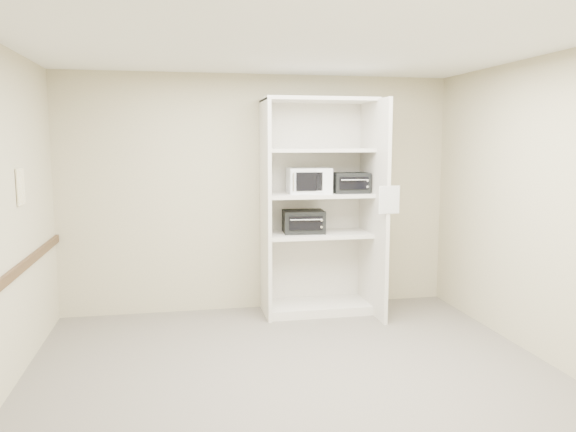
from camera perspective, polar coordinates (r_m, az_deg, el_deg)
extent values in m
cube|color=#676259|center=(4.90, 0.70, -15.83)|extent=(4.50, 4.00, 0.01)
cube|color=white|center=(4.56, 0.76, 17.11)|extent=(4.50, 4.00, 0.01)
cube|color=#C0B691|center=(6.49, -2.91, 2.30)|extent=(4.50, 0.02, 2.70)
cube|color=#C0B691|center=(2.64, 9.75, -5.56)|extent=(4.50, 0.02, 2.70)
cube|color=#C0B691|center=(5.46, 24.53, 0.63)|extent=(0.02, 4.00, 2.70)
cube|color=beige|center=(6.20, -2.29, 0.66)|extent=(0.04, 0.60, 2.40)
cube|color=beige|center=(6.35, 8.69, 0.74)|extent=(0.04, 0.90, 2.40)
cube|color=beige|center=(6.61, 2.45, 1.09)|extent=(1.24, 0.02, 2.40)
cube|color=beige|center=(6.57, 2.98, -9.20)|extent=(1.16, 0.56, 0.10)
cube|color=beige|center=(6.38, 3.04, -1.87)|extent=(1.16, 0.56, 0.04)
cube|color=beige|center=(6.32, 3.06, 2.16)|extent=(1.16, 0.56, 0.04)
cube|color=beige|center=(6.29, 3.10, 6.70)|extent=(1.16, 0.56, 0.04)
cube|color=beige|center=(6.31, 3.13, 11.70)|extent=(1.24, 0.60, 0.04)
cube|color=white|center=(6.31, 2.12, 3.63)|extent=(0.49, 0.38, 0.28)
cube|color=black|center=(6.38, 6.35, 3.38)|extent=(0.41, 0.31, 0.23)
cube|color=black|center=(6.35, 1.59, -0.56)|extent=(0.48, 0.38, 0.25)
cube|color=white|center=(5.91, 10.24, 1.64)|extent=(0.22, 0.01, 0.28)
cube|color=#402B18|center=(4.70, -27.06, -6.10)|extent=(0.04, 3.98, 0.08)
cube|color=white|center=(5.28, -25.53, 2.71)|extent=(0.01, 0.22, 0.31)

